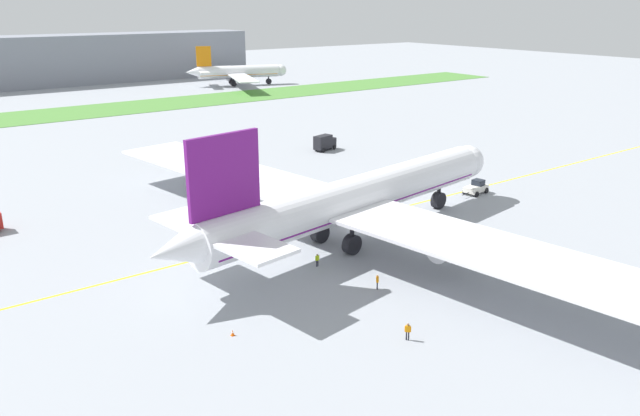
% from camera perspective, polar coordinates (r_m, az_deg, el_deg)
% --- Properties ---
extents(ground_plane, '(600.00, 600.00, 0.00)m').
position_cam_1_polar(ground_plane, '(84.08, 3.33, -2.03)').
color(ground_plane, '#9399A0').
rests_on(ground_plane, ground).
extents(apron_taxi_line, '(280.00, 0.36, 0.01)m').
position_cam_1_polar(apron_taxi_line, '(86.55, 1.90, -1.40)').
color(apron_taxi_line, yellow).
rests_on(apron_taxi_line, ground).
extents(grass_median_strip, '(320.00, 24.00, 0.10)m').
position_cam_1_polar(grass_median_strip, '(189.08, -20.60, 8.35)').
color(grass_median_strip, '#4C8438').
rests_on(grass_median_strip, ground).
extents(airliner_foreground, '(57.56, 93.40, 16.96)m').
position_cam_1_polar(airliner_foreground, '(78.04, 2.96, 0.82)').
color(airliner_foreground, white).
rests_on(airliner_foreground, ground).
extents(pushback_tug, '(6.15, 3.11, 2.20)m').
position_cam_1_polar(pushback_tug, '(102.80, 14.22, 1.85)').
color(pushback_tug, white).
rests_on(pushback_tug, ground).
extents(ground_crew_wingwalker_port, '(0.48, 0.51, 1.71)m').
position_cam_1_polar(ground_crew_wingwalker_port, '(57.81, 8.11, -11.08)').
color(ground_crew_wingwalker_port, black).
rests_on(ground_crew_wingwalker_port, ground).
extents(ground_crew_marshaller_front, '(0.47, 0.51, 1.71)m').
position_cam_1_polar(ground_crew_marshaller_front, '(66.95, 5.32, -6.66)').
color(ground_crew_marshaller_front, black).
rests_on(ground_crew_marshaller_front, ground).
extents(ground_crew_wingwalker_starboard, '(0.56, 0.25, 1.59)m').
position_cam_1_polar(ground_crew_wingwalker_starboard, '(72.17, -0.25, -4.72)').
color(ground_crew_wingwalker_starboard, black).
rests_on(ground_crew_wingwalker_starboard, ground).
extents(traffic_cone_near_nose, '(0.36, 0.36, 0.58)m').
position_cam_1_polar(traffic_cone_near_nose, '(58.91, -8.07, -11.33)').
color(traffic_cone_near_nose, '#F2590C').
rests_on(traffic_cone_near_nose, ground).
extents(service_truck_fuel_bowser, '(5.61, 3.31, 3.23)m').
position_cam_1_polar(service_truck_fuel_bowser, '(129.28, 0.43, 6.09)').
color(service_truck_fuel_bowser, black).
rests_on(service_truck_fuel_bowser, ground).
extents(parked_airliner_far_right, '(36.40, 57.22, 14.45)m').
position_cam_1_polar(parked_airliner_far_right, '(236.45, -7.66, 12.33)').
color(parked_airliner_far_right, white).
rests_on(parked_airliner_far_right, ground).
extents(terminal_building, '(123.32, 20.00, 18.00)m').
position_cam_1_polar(terminal_building, '(259.45, -20.24, 12.83)').
color(terminal_building, gray).
rests_on(terminal_building, ground).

